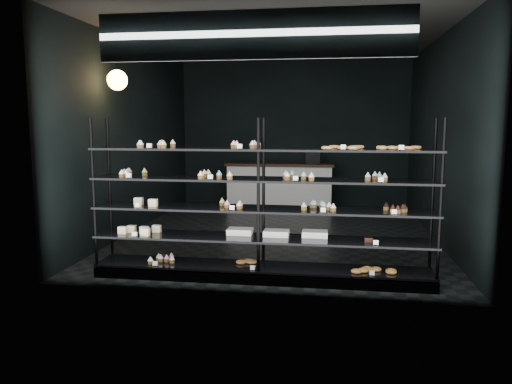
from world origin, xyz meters
TOP-DOWN VIEW (x-y plane):
  - room at (0.00, 0.00)m, footprint 5.01×6.01m
  - display_shelf at (0.01, -2.45)m, footprint 4.00×0.50m
  - signage at (0.00, -2.93)m, footprint 3.30×0.05m
  - pendant_lamp at (-2.20, -1.29)m, footprint 0.29×0.29m
  - service_counter at (-0.24, 2.50)m, footprint 2.30×0.65m

SIDE VIEW (x-z plane):
  - service_counter at x=-0.24m, z-range -0.11..1.12m
  - display_shelf at x=0.01m, z-range -0.33..1.58m
  - room at x=0.00m, z-range 0.00..3.20m
  - pendant_lamp at x=-2.20m, z-range 2.02..2.89m
  - signage at x=0.00m, z-range 2.50..3.00m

